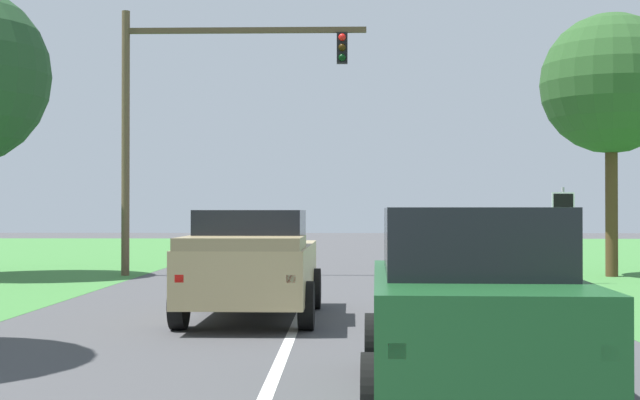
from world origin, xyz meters
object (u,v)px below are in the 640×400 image
at_px(red_suv_near, 469,299).
at_px(traffic_light, 187,101).
at_px(keep_moving_sign, 563,222).
at_px(oak_tree_right, 611,84).
at_px(pickup_truck_lead, 252,263).

relative_size(red_suv_near, traffic_light, 0.62).
bearing_deg(red_suv_near, keep_moving_sign, 72.81).
bearing_deg(red_suv_near, oak_tree_right, 69.12).
distance_m(pickup_truck_lead, traffic_light, 11.72).
xyz_separation_m(pickup_truck_lead, oak_tree_right, (9.52, 10.50, 4.66)).
height_order(red_suv_near, traffic_light, traffic_light).
bearing_deg(oak_tree_right, traffic_light, 179.93).
height_order(pickup_truck_lead, oak_tree_right, oak_tree_right).
bearing_deg(pickup_truck_lead, oak_tree_right, 47.81).
bearing_deg(pickup_truck_lead, red_suv_near, -66.46).
height_order(traffic_light, oak_tree_right, traffic_light).
relative_size(pickup_truck_lead, keep_moving_sign, 2.00).
bearing_deg(traffic_light, oak_tree_right, -0.07).
xyz_separation_m(red_suv_near, oak_tree_right, (6.58, 17.25, 4.63)).
distance_m(pickup_truck_lead, oak_tree_right, 14.92).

